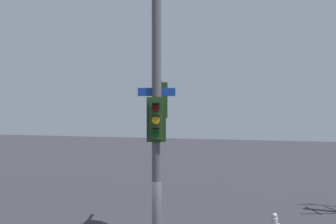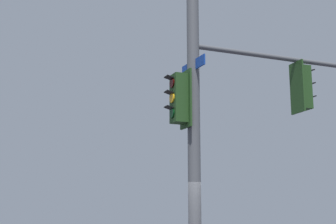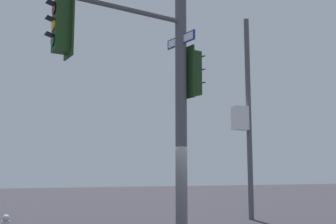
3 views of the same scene
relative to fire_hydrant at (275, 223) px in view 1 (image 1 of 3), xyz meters
name	(u,v)px [view 1 (image 1 of 3)]	position (x,y,z in m)	size (l,w,h in m)	color
main_signal_pole_assembly	(152,103)	(-3.73, -3.41, 4.44)	(3.73, 4.92, 8.87)	#4C4F54
fire_hydrant	(275,223)	(0.00, 0.00, 0.00)	(0.38, 0.24, 0.73)	#B2B2B7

